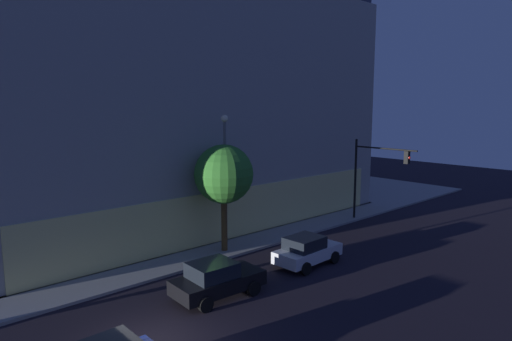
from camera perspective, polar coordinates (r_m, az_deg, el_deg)
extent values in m
cube|color=#4C4C51|center=(43.62, -15.90, -3.74)|extent=(31.89, 32.12, 0.15)
cube|color=#FAEE8F|center=(30.31, -2.65, -5.33)|extent=(28.34, 0.60, 3.32)
cube|color=#A3A19C|center=(42.70, -16.37, 7.87)|extent=(31.49, 31.72, 17.43)
cylinder|color=black|center=(35.73, 12.63, -1.03)|extent=(0.18, 0.18, 6.24)
cylinder|color=black|center=(34.01, 16.25, 2.72)|extent=(0.16, 5.08, 0.12)
cube|color=black|center=(33.16, 18.82, 1.60)|extent=(0.32, 0.32, 0.90)
sphere|color=red|center=(33.07, 19.09, 1.57)|extent=(0.18, 0.18, 0.18)
cylinder|color=slate|center=(27.06, -3.98, -2.04)|extent=(0.16, 0.16, 7.91)
sphere|color=#F9EFC6|center=(26.63, -4.07, 6.68)|extent=(0.44, 0.44, 0.44)
cylinder|color=#533C1E|center=(27.37, -4.09, -6.85)|extent=(0.37, 0.37, 3.31)
sphere|color=#317829|center=(26.72, -4.16, -0.45)|extent=(3.57, 3.57, 3.57)
cube|color=black|center=(21.69, -4.86, -14.12)|extent=(4.46, 2.16, 0.69)
cube|color=black|center=(21.26, -5.63, -12.58)|extent=(2.13, 1.86, 0.70)
cube|color=#F9F4CC|center=(23.31, -1.30, -12.45)|extent=(0.13, 0.21, 0.12)
cube|color=#F9F4CC|center=(22.46, 0.63, -13.27)|extent=(0.13, 0.21, 0.12)
cylinder|color=black|center=(23.29, -3.46, -13.40)|extent=(0.71, 0.27, 0.70)
cylinder|color=black|center=(21.85, -0.30, -14.89)|extent=(0.71, 0.27, 0.70)
cylinder|color=black|center=(21.92, -9.39, -14.93)|extent=(0.71, 0.27, 0.70)
cylinder|color=black|center=(20.39, -6.47, -16.73)|extent=(0.71, 0.27, 0.70)
cube|color=silver|center=(25.75, 6.67, -10.48)|extent=(4.20, 1.95, 0.67)
cube|color=black|center=(25.31, 6.25, -9.20)|extent=(2.12, 1.70, 0.68)
cube|color=#F9F4CC|center=(27.58, 8.48, -9.23)|extent=(0.13, 0.20, 0.12)
cube|color=#F9F4CC|center=(26.97, 10.34, -9.68)|extent=(0.13, 0.20, 0.12)
cylinder|color=black|center=(27.34, 6.89, -10.09)|extent=(0.71, 0.26, 0.70)
cylinder|color=black|center=(26.30, 10.03, -10.92)|extent=(0.71, 0.26, 0.70)
cylinder|color=black|center=(25.50, 3.18, -11.43)|extent=(0.71, 0.26, 0.70)
cylinder|color=black|center=(24.38, 6.40, -12.42)|extent=(0.71, 0.26, 0.70)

